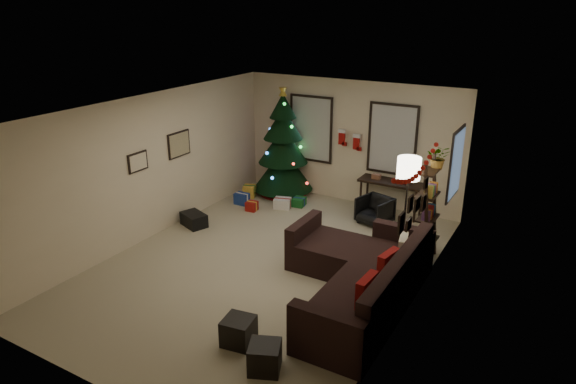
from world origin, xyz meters
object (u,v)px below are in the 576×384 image
Objects in this scene: christmas_tree at (283,150)px; desk_chair at (375,210)px; bookshelf at (429,211)px; sofa at (361,279)px; desk at (391,185)px.

desk_chair is (2.49, -0.59, -0.78)m from christmas_tree.
bookshelf reaches higher than desk_chair.
sofa reaches higher than desk_chair.
bookshelf is (0.50, 1.72, 0.59)m from sofa.
sofa is 5.50× the size of desk_chair.
christmas_tree reaches higher than bookshelf.
christmas_tree is 2.67m from desk_chair.
christmas_tree reaches higher than desk_chair.
desk_chair is (-0.82, 2.71, -0.03)m from sofa.
christmas_tree is 4.12m from bookshelf.
desk_chair is (-0.09, -0.65, -0.36)m from desk.
bookshelf is at bearing 73.80° from sofa.
desk is 0.75m from desk_chair.
desk is (2.58, 0.06, -0.42)m from christmas_tree.
sofa is 2.31× the size of desk.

